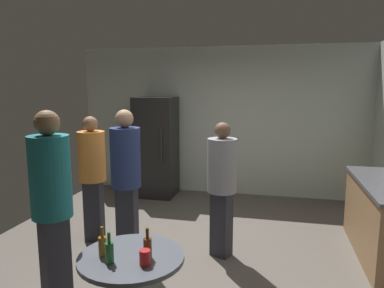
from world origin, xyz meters
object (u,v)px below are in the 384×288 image
object	(u,v)px
person_in_orange_shirt	(92,169)
foreground_table	(132,268)
person_in_teal_shirt	(52,197)
plastic_cup_red	(145,257)
refrigerator	(156,147)
beer_bottle_brown	(148,247)
person_in_navy_shirt	(126,173)
beer_bottle_green	(109,252)
person_in_gray_shirt	(222,180)
beer_bottle_amber	(103,246)

from	to	relation	value
person_in_orange_shirt	foreground_table	bearing A→B (deg)	30.03
person_in_orange_shirt	person_in_teal_shirt	size ratio (longest dim) A/B	0.90
plastic_cup_red	person_in_orange_shirt	xyz separation A→B (m)	(-1.37, 1.80, 0.16)
refrigerator	beer_bottle_brown	bearing A→B (deg)	-72.34
person_in_navy_shirt	person_in_teal_shirt	bearing A→B (deg)	-12.55
plastic_cup_red	beer_bottle_brown	bearing A→B (deg)	99.68
foreground_table	beer_bottle_brown	world-z (taller)	beer_bottle_brown
refrigerator	beer_bottle_brown	distance (m)	3.97
refrigerator	beer_bottle_green	bearing A→B (deg)	-76.16
refrigerator	beer_bottle_green	size ratio (longest dim) A/B	7.83
person_in_gray_shirt	beer_bottle_amber	bearing A→B (deg)	3.16
refrigerator	person_in_gray_shirt	size ratio (longest dim) A/B	1.13
person_in_navy_shirt	person_in_teal_shirt	world-z (taller)	person_in_teal_shirt
plastic_cup_red	person_in_navy_shirt	xyz separation A→B (m)	(-0.77, 1.46, 0.23)
person_in_gray_shirt	person_in_teal_shirt	bearing A→B (deg)	-17.83
beer_bottle_amber	beer_bottle_green	world-z (taller)	same
refrigerator	beer_bottle_amber	world-z (taller)	refrigerator
beer_bottle_amber	beer_bottle_brown	bearing A→B (deg)	8.71
beer_bottle_brown	person_in_orange_shirt	distance (m)	2.18
refrigerator	beer_bottle_amber	distance (m)	3.93
person_in_teal_shirt	person_in_navy_shirt	bearing A→B (deg)	111.44
foreground_table	beer_bottle_amber	bearing A→B (deg)	-163.31
person_in_orange_shirt	person_in_gray_shirt	bearing A→B (deg)	82.24
plastic_cup_red	person_in_navy_shirt	distance (m)	1.66
refrigerator	person_in_teal_shirt	xyz separation A→B (m)	(0.26, -3.54, 0.16)
refrigerator	person_in_teal_shirt	bearing A→B (deg)	-85.80
plastic_cup_red	refrigerator	bearing A→B (deg)	107.46
person_in_navy_shirt	plastic_cup_red	bearing A→B (deg)	25.22
plastic_cup_red	person_in_navy_shirt	bearing A→B (deg)	117.68
beer_bottle_amber	beer_bottle_green	bearing A→B (deg)	-41.16
beer_bottle_brown	person_in_teal_shirt	bearing A→B (deg)	165.61
foreground_table	plastic_cup_red	size ratio (longest dim) A/B	7.27
beer_bottle_amber	person_in_gray_shirt	world-z (taller)	person_in_gray_shirt
beer_bottle_brown	person_in_teal_shirt	xyz separation A→B (m)	(-0.95, 0.24, 0.24)
beer_bottle_brown	beer_bottle_green	bearing A→B (deg)	-150.65
person_in_orange_shirt	person_in_teal_shirt	bearing A→B (deg)	9.93
person_in_gray_shirt	person_in_orange_shirt	distance (m)	1.67
person_in_orange_shirt	person_in_navy_shirt	bearing A→B (deg)	54.56
beer_bottle_green	person_in_navy_shirt	bearing A→B (deg)	108.83
refrigerator	person_in_gray_shirt	bearing A→B (deg)	-54.67
refrigerator	person_in_orange_shirt	world-z (taller)	refrigerator
foreground_table	beer_bottle_amber	distance (m)	0.28
foreground_table	beer_bottle_amber	size ratio (longest dim) A/B	3.48
refrigerator	beer_bottle_amber	bearing A→B (deg)	-77.22
foreground_table	beer_bottle_brown	size ratio (longest dim) A/B	3.48
person_in_gray_shirt	foreground_table	bearing A→B (deg)	8.80
refrigerator	foreground_table	size ratio (longest dim) A/B	2.25
beer_bottle_amber	person_in_orange_shirt	world-z (taller)	person_in_orange_shirt
beer_bottle_amber	beer_bottle_brown	xyz separation A→B (m)	(0.34, 0.05, 0.00)
person_in_teal_shirt	person_in_gray_shirt	bearing A→B (deg)	79.64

